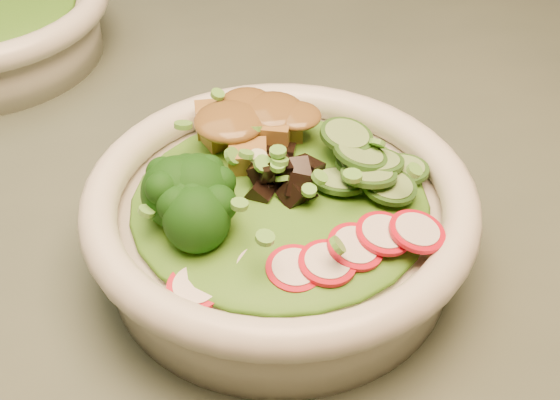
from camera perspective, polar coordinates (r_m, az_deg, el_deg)
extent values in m
cylinder|color=black|center=(1.24, 15.20, 0.13)|extent=(0.06, 0.06, 0.72)
cube|color=#4A5546|center=(0.62, -12.50, -1.39)|extent=(1.20, 0.80, 0.03)
cylinder|color=silver|center=(0.53, 0.00, -2.63)|extent=(0.23, 0.23, 0.05)
torus|color=silver|center=(0.51, 0.00, 0.06)|extent=(0.26, 0.26, 0.03)
ellipsoid|color=#245F14|center=(0.51, 0.00, 0.09)|extent=(0.20, 0.20, 0.02)
ellipsoid|color=brown|center=(0.54, -2.27, 5.97)|extent=(0.07, 0.05, 0.02)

